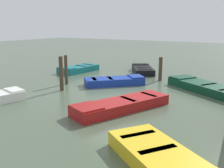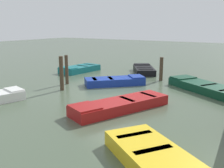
% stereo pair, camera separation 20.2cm
% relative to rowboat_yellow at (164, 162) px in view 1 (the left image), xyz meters
% --- Properties ---
extents(ground_plane, '(80.00, 80.00, 0.00)m').
position_rel_rowboat_yellow_xyz_m(ground_plane, '(-5.63, -4.89, -0.22)').
color(ground_plane, '#475642').
extents(rowboat_yellow, '(3.03, 3.58, 0.46)m').
position_rel_rowboat_yellow_xyz_m(rowboat_yellow, '(0.00, 0.00, 0.00)').
color(rowboat_yellow, gold).
rests_on(rowboat_yellow, ground_plane).
extents(rowboat_teal, '(3.05, 1.65, 0.46)m').
position_rel_rowboat_yellow_xyz_m(rowboat_teal, '(-8.96, -9.76, 0.00)').
color(rowboat_teal, '#14666B').
rests_on(rowboat_teal, ground_plane).
extents(rowboat_red, '(4.26, 2.61, 0.46)m').
position_rel_rowboat_yellow_xyz_m(rowboat_red, '(-3.23, -2.98, -0.00)').
color(rowboat_red, maroon).
rests_on(rowboat_red, ground_plane).
extents(rowboat_blue, '(3.11, 3.08, 0.46)m').
position_rel_rowboat_yellow_xyz_m(rowboat_blue, '(-6.83, -5.45, 0.00)').
color(rowboat_blue, navy).
rests_on(rowboat_blue, ground_plane).
extents(rowboat_dark_green, '(3.24, 4.12, 0.46)m').
position_rel_rowboat_yellow_xyz_m(rowboat_dark_green, '(-8.09, -0.97, -0.00)').
color(rowboat_dark_green, '#0C3823').
rests_on(rowboat_dark_green, ground_plane).
extents(rowboat_black, '(3.13, 2.63, 0.46)m').
position_rel_rowboat_yellow_xyz_m(rowboat_black, '(-11.08, -5.74, 0.00)').
color(rowboat_black, black).
rests_on(rowboat_black, ground_plane).
extents(mooring_piling_near_right, '(0.18, 0.18, 1.63)m').
position_rel_rowboat_yellow_xyz_m(mooring_piling_near_right, '(-5.56, -7.87, 0.60)').
color(mooring_piling_near_right, '#423323').
rests_on(mooring_piling_near_right, ground_plane).
extents(mooring_piling_mid_left, '(0.21, 0.21, 1.75)m').
position_rel_rowboat_yellow_xyz_m(mooring_piling_mid_left, '(-4.35, -7.12, 0.66)').
color(mooring_piling_mid_left, '#423323').
rests_on(mooring_piling_mid_left, ground_plane).
extents(mooring_piling_far_left, '(0.21, 0.21, 1.41)m').
position_rel_rowboat_yellow_xyz_m(mooring_piling_far_left, '(-9.27, -3.74, 0.49)').
color(mooring_piling_far_left, '#423323').
rests_on(mooring_piling_far_left, ground_plane).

